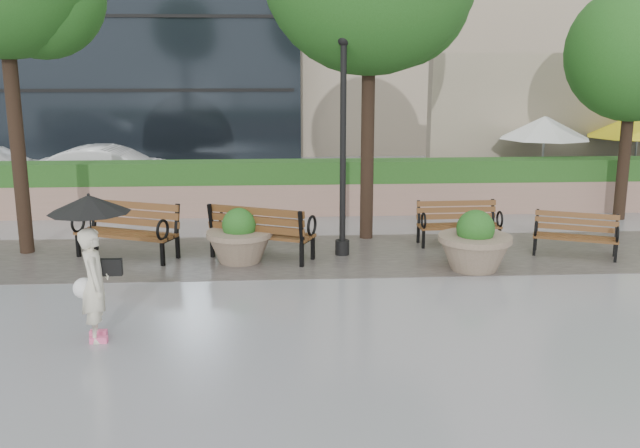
{
  "coord_description": "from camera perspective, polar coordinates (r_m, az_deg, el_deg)",
  "views": [
    {
      "loc": [
        0.07,
        -10.63,
        3.77
      ],
      "look_at": [
        0.78,
        0.99,
        1.1
      ],
      "focal_mm": 40.0,
      "sensor_mm": 36.0,
      "label": 1
    }
  ],
  "objects": [
    {
      "name": "car_right",
      "position": [
        21.2,
        -16.31,
        4.08
      ],
      "size": [
        4.35,
        1.65,
        1.42
      ],
      "primitive_type": "imported",
      "rotation": [
        0.0,
        0.0,
        1.54
      ],
      "color": "silver",
      "rests_on": "ground"
    },
    {
      "name": "asphalt_street",
      "position": [
        21.96,
        -3.6,
        3.0
      ],
      "size": [
        40.0,
        7.0,
        0.0
      ],
      "primitive_type": "cube",
      "color": "black",
      "rests_on": "ground"
    },
    {
      "name": "patio_umb_yellow_a",
      "position": [
        21.83,
        23.71,
        7.15
      ],
      "size": [
        2.5,
        2.5,
        2.3
      ],
      "color": "black",
      "rests_on": "ground"
    },
    {
      "name": "patio_umb_white",
      "position": [
        20.51,
        17.54,
        7.33
      ],
      "size": [
        2.5,
        2.5,
        2.3
      ],
      "color": "black",
      "rests_on": "ground"
    },
    {
      "name": "pedestrian",
      "position": [
        10.13,
        -17.75,
        -2.23
      ],
      "size": [
        1.1,
        1.1,
        2.02
      ],
      "rotation": [
        0.0,
        0.0,
        1.82
      ],
      "color": "beige",
      "rests_on": "ground"
    },
    {
      "name": "hedge_wall",
      "position": [
        17.91,
        -3.64,
        2.89
      ],
      "size": [
        24.0,
        0.8,
        1.35
      ],
      "color": "#997062",
      "rests_on": "ground"
    },
    {
      "name": "bench_2",
      "position": [
        13.89,
        -4.66,
        -1.52
      ],
      "size": [
        2.13,
        1.55,
        1.07
      ],
      "rotation": [
        0.0,
        0.0,
        2.71
      ],
      "color": "brown",
      "rests_on": "ground"
    },
    {
      "name": "bench_1",
      "position": [
        14.41,
        -15.13,
        -1.41
      ],
      "size": [
        2.13,
        1.49,
        1.07
      ],
      "rotation": [
        0.0,
        0.0,
        -0.39
      ],
      "color": "brown",
      "rests_on": "ground"
    },
    {
      "name": "patio_umb_yellow_b",
      "position": [
        22.57,
        24.12,
        7.27
      ],
      "size": [
        2.5,
        2.5,
        2.3
      ],
      "color": "black",
      "rests_on": "ground"
    },
    {
      "name": "bench_3",
      "position": [
        15.18,
        11.01,
        -0.67
      ],
      "size": [
        1.71,
        0.73,
        0.91
      ],
      "rotation": [
        0.0,
        0.0,
        0.03
      ],
      "color": "brown",
      "rests_on": "ground"
    },
    {
      "name": "planter_right",
      "position": [
        13.39,
        12.27,
        -1.78
      ],
      "size": [
        1.34,
        1.34,
        1.13
      ],
      "color": "#7F6B56",
      "rests_on": "ground"
    },
    {
      "name": "lamppost",
      "position": [
        13.83,
        1.84,
        5.09
      ],
      "size": [
        0.28,
        0.28,
        4.28
      ],
      "color": "black",
      "rests_on": "ground"
    },
    {
      "name": "planter_left",
      "position": [
        13.69,
        -6.45,
        -1.37
      ],
      "size": [
        1.26,
        1.26,
        1.06
      ],
      "color": "#7F6B56",
      "rests_on": "ground"
    },
    {
      "name": "cobble_strip",
      "position": [
        14.14,
        -3.64,
        -2.55
      ],
      "size": [
        28.0,
        3.2,
        0.01
      ],
      "primitive_type": "cube",
      "color": "#383330",
      "rests_on": "ground"
    },
    {
      "name": "tree_2",
      "position": [
        18.67,
        24.12,
        12.03
      ],
      "size": [
        3.29,
        3.17,
        5.53
      ],
      "color": "black",
      "rests_on": "ground"
    },
    {
      "name": "cafe_hedge",
      "position": [
        20.75,
        22.1,
        2.74
      ],
      "size": [
        8.0,
        0.5,
        0.9
      ],
      "primitive_type": "cube",
      "color": "#1B4617",
      "rests_on": "ground"
    },
    {
      "name": "cafe_wall",
      "position": [
        22.75,
        21.22,
        7.58
      ],
      "size": [
        10.0,
        0.6,
        4.0
      ],
      "primitive_type": "cube",
      "color": "tan",
      "rests_on": "ground"
    },
    {
      "name": "bench_4",
      "position": [
        14.91,
        19.7,
        -1.51
      ],
      "size": [
        1.68,
        1.19,
        0.85
      ],
      "rotation": [
        0.0,
        0.0,
        -0.4
      ],
      "color": "brown",
      "rests_on": "ground"
    },
    {
      "name": "ground",
      "position": [
        11.28,
        -3.66,
        -6.63
      ],
      "size": [
        100.0,
        100.0,
        0.0
      ],
      "primitive_type": "plane",
      "color": "gray",
      "rests_on": "ground"
    }
  ]
}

